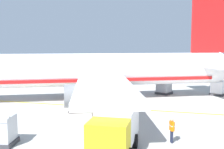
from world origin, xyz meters
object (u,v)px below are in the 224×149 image
Objects in this scene: cargo_container_far at (1,130)px; crew_marshaller at (172,128)px; cargo_container_mid at (218,88)px; service_truck_catering at (115,128)px; airliner_foreground at (80,71)px; cargo_container_near at (164,87)px.

cargo_container_far is 11.15m from crew_marshaller.
service_truck_catering is at bearing 160.60° from cargo_container_mid.
airliner_foreground is 15.69m from cargo_container_far.
cargo_container_mid is 1.05× the size of cargo_container_far.
service_truck_catering is at bearing 128.61° from crew_marshaller.
airliner_foreground is 16.72m from crew_marshaller.
cargo_container_mid is at bearing -65.62° from airliner_foreground.
cargo_container_far is at bearing 96.49° from service_truck_catering.
airliner_foreground is 11.35m from cargo_container_near.
cargo_container_mid reaches higher than crew_marshaller.
cargo_container_near is at bearing -55.43° from airliner_foreground.
crew_marshaller is at bearing -173.21° from cargo_container_near.
cargo_container_near is 18.50m from crew_marshaller.
service_truck_catering reaches higher than crew_marshaller.
cargo_container_mid is at bearing -82.58° from cargo_container_near.
service_truck_catering is at bearing -83.51° from cargo_container_far.
cargo_container_mid is 19.75m from crew_marshaller.
airliner_foreground is 17.93× the size of cargo_container_mid.
service_truck_catering is 2.57× the size of cargo_container_mid.
cargo_container_far is at bearing -177.50° from airliner_foreground.
airliner_foreground is at bearing 28.92° from service_truck_catering.
cargo_container_far is (-21.77, 8.43, 0.10)m from cargo_container_near.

